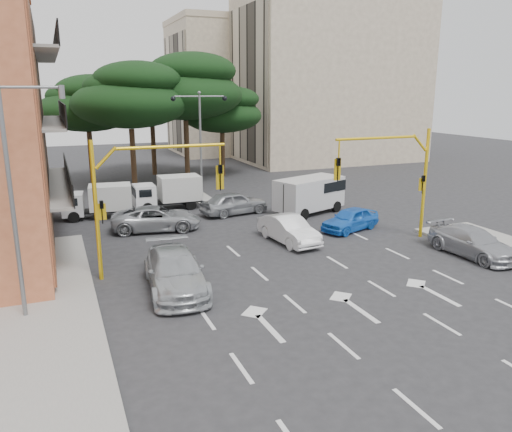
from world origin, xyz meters
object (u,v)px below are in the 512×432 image
Objects in this scene: car_silver_cross_a at (156,218)px; box_truck_a at (98,202)px; car_white_hatch at (289,230)px; car_silver_wagon at (175,271)px; signal_mast_left at (138,188)px; car_silver_parked at (473,242)px; car_silver_cross_b at (234,203)px; street_lamp_center at (200,126)px; box_truck_b at (168,193)px; street_lamp_left at (17,189)px; car_blue_compact at (350,219)px; signal_mast_right at (399,170)px; van_white at (309,195)px.

box_truck_a is (-2.86, 4.29, 0.35)m from car_silver_cross_a.
car_silver_wagon is (-7.17, -4.18, 0.08)m from car_white_hatch.
signal_mast_left is 1.39× the size of box_truck_a.
car_white_hatch is at bearing -119.57° from car_silver_cross_a.
car_silver_cross_b is at bearing 119.61° from car_silver_parked.
box_truck_b is at bearing -146.50° from street_lamp_center.
car_silver_parked is 1.04× the size of box_truck_b.
signal_mast_left reaches higher than box_truck_a.
signal_mast_left is 15.65m from street_lamp_center.
street_lamp_left is 1.85× the size of box_truck_a.
car_blue_compact is 15.87m from box_truck_a.
car_silver_parked is (13.51, -10.56, -0.01)m from car_silver_cross_a.
street_lamp_left reaches higher than car_silver_parked.
car_silver_wagon is at bearing -169.39° from signal_mast_right.
street_lamp_center is 13.59m from car_blue_compact.
car_white_hatch is at bearing -99.11° from car_blue_compact.
car_silver_wagon is 1.14× the size of van_white.
car_silver_parked is (3.04, -6.25, 0.03)m from car_blue_compact.
car_silver_cross_b reaches higher than car_blue_compact.
car_silver_cross_a is at bearing 161.12° from box_truck_b.
van_white is (4.72, -1.59, 0.44)m from car_silver_cross_b.
car_silver_wagon is at bearing -69.40° from van_white.
van_white is (11.33, 9.67, 0.41)m from car_silver_wagon.
street_lamp_left is 1.57× the size of car_silver_cross_a.
signal_mast_left is 1.30× the size of box_truck_b.
car_silver_cross_a is (-11.61, 6.92, -3.17)m from signal_mast_right.
car_silver_cross_a is 5.17m from box_truck_a.
street_lamp_left is 12.50m from car_silver_cross_a.
van_white is 1.12× the size of box_truck_a.
street_lamp_left is at bearing -123.59° from street_lamp_center.
street_lamp_center is 18.02m from car_silver_wagon.
signal_mast_right is 18.36m from street_lamp_left.
street_lamp_left is 20.40m from car_silver_parked.
box_truck_a reaches higher than car_silver_wagon.
box_truck_a is at bearing 75.71° from street_lamp_left.
car_silver_wagon is at bearing 6.48° from street_lamp_left.
street_lamp_center is 9.78m from car_silver_cross_a.
box_truck_a reaches higher than car_silver_cross_a.
street_lamp_center reaches higher than van_white.
street_lamp_left is at bearing -170.61° from signal_mast_right.
signal_mast_right reaches higher than car_blue_compact.
street_lamp_center is 1.80× the size of box_truck_a.
car_silver_cross_a is at bearing 88.89° from car_silver_wagon.
box_truck_b reaches higher than car_blue_compact.
car_silver_cross_b is at bearing -129.67° from box_truck_b.
car_white_hatch is at bearing 20.89° from street_lamp_left.
signal_mast_right is 1.39× the size of box_truck_a.
van_white is (5.44, -6.72, -4.22)m from street_lamp_center.
car_white_hatch is at bearing -57.05° from van_white.
street_lamp_left is at bearing 175.24° from car_silver_parked.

